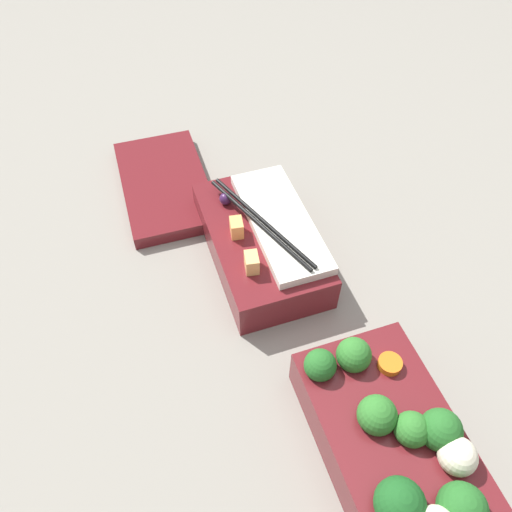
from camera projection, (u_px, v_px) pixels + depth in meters
name	position (u px, v px, depth m)	size (l,w,h in m)	color
ground_plane	(308.00, 337.00, 0.58)	(3.00, 3.00, 0.00)	gray
bento_tray_vegetable	(395.00, 446.00, 0.47)	(0.22, 0.13, 0.08)	maroon
bento_tray_rice	(262.00, 241.00, 0.64)	(0.22, 0.12, 0.07)	maroon
bento_lid	(165.00, 185.00, 0.74)	(0.21, 0.12, 0.02)	maroon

